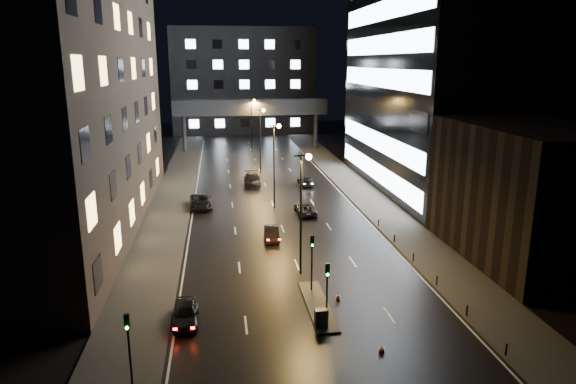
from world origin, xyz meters
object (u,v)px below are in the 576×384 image
at_px(car_away_b, 272,233).
at_px(car_away_c, 201,202).
at_px(car_toward_a, 305,209).
at_px(car_away_a, 186,313).
at_px(car_toward_b, 306,181).
at_px(car_away_d, 252,180).
at_px(utility_cabinet, 321,318).

distance_m(car_away_b, car_away_c, 14.37).
bearing_deg(car_away_b, car_toward_a, 62.16).
xyz_separation_m(car_away_a, car_away_c, (0.21, 28.29, 0.07)).
bearing_deg(car_toward_b, car_away_d, -10.66).
bearing_deg(car_toward_b, car_away_a, 66.76).
relative_size(car_away_b, car_away_c, 0.71).
relative_size(car_away_c, car_away_d, 0.99).
distance_m(car_away_d, car_toward_a, 16.20).
relative_size(car_away_a, car_away_d, 0.74).
height_order(car_away_b, car_toward_a, car_away_b).
height_order(car_away_a, utility_cabinet, utility_cabinet).
height_order(car_away_d, car_toward_b, car_away_d).
xyz_separation_m(car_away_a, utility_cabinet, (8.90, -2.09, 0.08)).
distance_m(car_toward_a, utility_cabinet, 26.22).
bearing_deg(car_away_a, car_toward_a, 61.62).
height_order(car_away_c, car_toward_a, car_away_c).
bearing_deg(car_away_c, car_toward_a, -23.39).
relative_size(car_away_d, car_toward_a, 1.21).
relative_size(car_toward_a, utility_cabinet, 3.65).
xyz_separation_m(car_away_c, car_toward_a, (12.07, -4.37, -0.13)).
bearing_deg(car_toward_a, car_away_c, -20.22).
height_order(car_toward_a, car_toward_b, car_toward_b).
distance_m(car_away_b, utility_cabinet, 18.04).
bearing_deg(car_away_c, car_away_d, 54.20).
bearing_deg(car_away_a, utility_cabinet, -14.40).
bearing_deg(car_toward_a, car_toward_b, -100.08).
xyz_separation_m(car_away_a, car_away_b, (7.50, 15.90, -0.05)).
relative_size(car_toward_b, utility_cabinet, 3.50).
bearing_deg(utility_cabinet, car_toward_a, 80.86).
relative_size(car_away_c, car_toward_b, 1.25).
bearing_deg(car_away_b, car_toward_b, 74.95).
bearing_deg(car_away_d, car_toward_a, -70.38).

